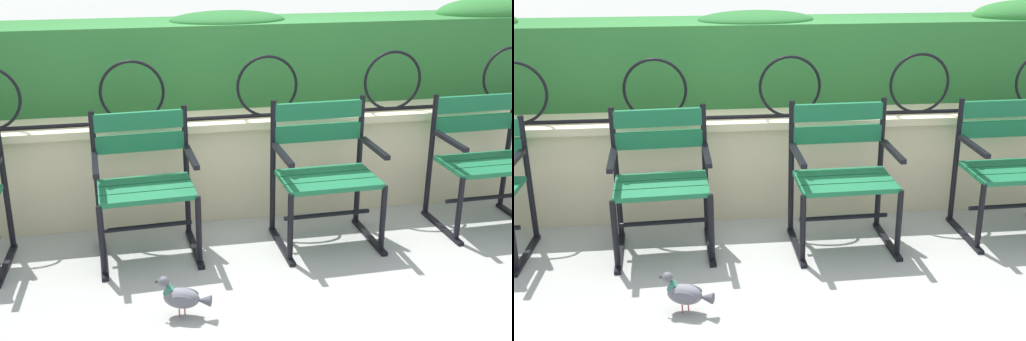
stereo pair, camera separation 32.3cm
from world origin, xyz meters
TOP-DOWN VIEW (x-y plane):
  - ground_plane at (0.00, 0.00)m, footprint 60.00×60.00m
  - stone_wall at (0.00, 0.77)m, footprint 8.30×0.41m
  - iron_arch_fence at (-0.21, 0.69)m, footprint 7.74×0.02m
  - hedge_row at (0.02, 1.22)m, footprint 8.13×0.55m
  - park_chair_centre_left at (-0.65, 0.24)m, footprint 0.63×0.55m
  - park_chair_centre_right at (0.47, 0.20)m, footprint 0.64×0.54m
  - park_chair_rightmost at (1.58, 0.25)m, footprint 0.64×0.54m
  - pigeon_far_side at (-0.51, -0.55)m, footprint 0.28×0.16m

SIDE VIEW (x-z plane):
  - ground_plane at x=0.00m, z-range 0.00..0.00m
  - pigeon_far_side at x=-0.51m, z-range 0.00..0.22m
  - stone_wall at x=0.00m, z-range 0.00..0.70m
  - park_chair_centre_left at x=-0.65m, z-range 0.03..0.90m
  - park_chair_rightmost at x=1.58m, z-range 0.03..0.90m
  - park_chair_centre_right at x=0.47m, z-range 0.03..0.92m
  - iron_arch_fence at x=-0.21m, z-range 0.67..1.09m
  - hedge_row at x=0.02m, z-range 0.66..1.36m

